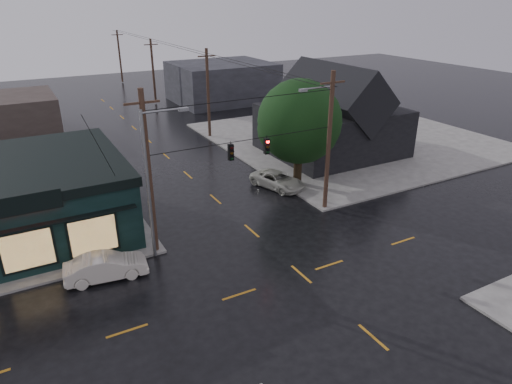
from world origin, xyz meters
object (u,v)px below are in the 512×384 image
utility_pole_ne (324,208)px  suv_silver (277,180)px  corner_tree (299,122)px  sedan_cream (106,267)px  utility_pole_nw (157,251)px

utility_pole_ne → suv_silver: 5.31m
corner_tree → sedan_cream: size_ratio=1.93×
corner_tree → suv_silver: size_ratio=1.82×
utility_pole_ne → utility_pole_nw: bearing=180.0°
suv_silver → corner_tree: bearing=-26.6°
corner_tree → utility_pole_ne: 7.36m
utility_pole_nw → sedan_cream: 3.73m
utility_pole_ne → suv_silver: (-1.01, 5.17, 0.67)m
utility_pole_nw → utility_pole_ne: (13.00, 0.00, 0.00)m
utility_pole_ne → suv_silver: size_ratio=2.12×
sedan_cream → utility_pole_ne: bearing=-77.6°
corner_tree → sedan_cream: corner_tree is taller
suv_silver → utility_pole_nw: bearing=-174.2°
utility_pole_nw → suv_silver: (11.99, 5.17, 0.67)m
utility_pole_ne → sedan_cream: size_ratio=2.25×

